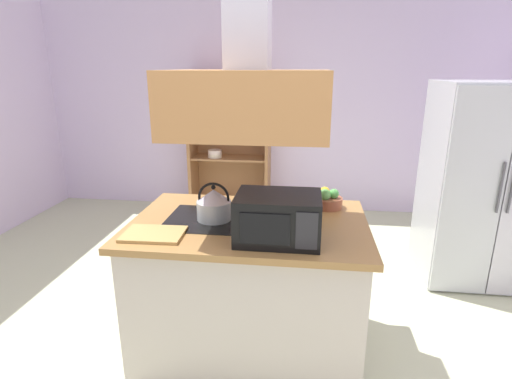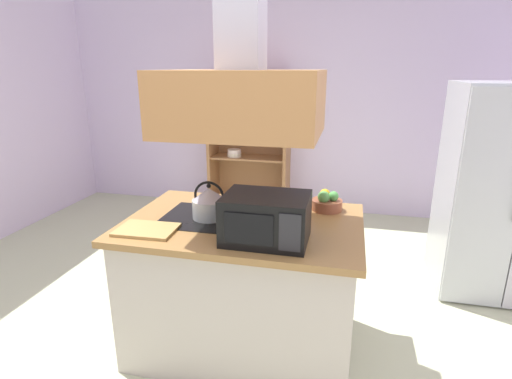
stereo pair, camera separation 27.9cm
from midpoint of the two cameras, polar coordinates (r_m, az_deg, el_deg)
ground_plane at (r=2.89m, az=-1.88°, el=-21.94°), size 7.80×7.80×0.00m
wall_back at (r=5.22m, az=6.73°, el=11.77°), size 6.00×0.12×2.70m
kitchen_island at (r=2.69m, az=1.29°, el=-13.41°), size 1.46×0.99×0.90m
range_hood at (r=2.32m, az=1.51°, el=15.11°), size 0.90×0.70×1.26m
refrigerator at (r=3.87m, az=33.63°, el=-0.29°), size 0.90×0.77×1.71m
dish_cabinet at (r=5.17m, az=0.65°, el=5.48°), size 1.02×0.40×1.77m
kettle at (r=2.51m, az=-3.53°, el=-1.96°), size 0.22×0.22×0.24m
cutting_board at (r=2.39m, az=-12.12°, el=-5.69°), size 0.35×0.25×0.02m
microwave at (r=2.19m, az=5.12°, el=-4.16°), size 0.46×0.35×0.26m
fruit_bowl at (r=2.74m, az=12.95°, el=-1.84°), size 0.20×0.20×0.14m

